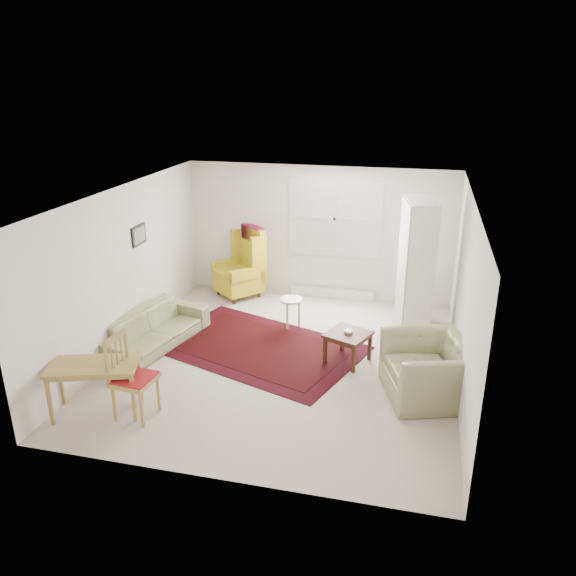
% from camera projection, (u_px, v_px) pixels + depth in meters
% --- Properties ---
extents(room, '(5.04, 5.54, 2.51)m').
position_uv_depth(room, '(288.00, 277.00, 8.19)').
color(room, beige).
rests_on(room, ground).
extents(rug, '(3.60, 2.92, 0.03)m').
position_uv_depth(rug, '(258.00, 347.00, 8.83)').
color(rug, black).
rests_on(rug, ground).
extents(sofa, '(1.20, 2.10, 0.80)m').
position_uv_depth(sofa, '(153.00, 322.00, 8.77)').
color(sofa, '#858A5C').
rests_on(sofa, ground).
extents(armchair, '(1.37, 1.46, 0.93)m').
position_uv_depth(armchair, '(429.00, 364.00, 7.37)').
color(armchair, '#858A5C').
rests_on(armchair, ground).
extents(wingback_chair, '(1.13, 1.13, 1.35)m').
position_uv_depth(wingback_chair, '(238.00, 263.00, 10.67)').
color(wingback_chair, gold).
rests_on(wingback_chair, ground).
extents(coffee_table, '(0.76, 0.76, 0.47)m').
position_uv_depth(coffee_table, '(348.00, 347.00, 8.33)').
color(coffee_table, '#412014').
rests_on(coffee_table, ground).
extents(stool, '(0.46, 0.46, 0.51)m').
position_uv_depth(stool, '(291.00, 312.00, 9.49)').
color(stool, white).
rests_on(stool, ground).
extents(cabinet, '(0.62, 0.95, 2.19)m').
position_uv_depth(cabinet, '(416.00, 266.00, 9.15)').
color(cabinet, white).
rests_on(cabinet, ground).
extents(desk, '(1.21, 0.86, 0.69)m').
position_uv_depth(desk, '(96.00, 388.00, 7.03)').
color(desk, '#A28A41').
rests_on(desk, ground).
extents(desk_chair, '(0.51, 0.51, 1.09)m').
position_uv_depth(desk_chair, '(134.00, 378.00, 6.88)').
color(desk_chair, '#A28A41').
rests_on(desk_chair, ground).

